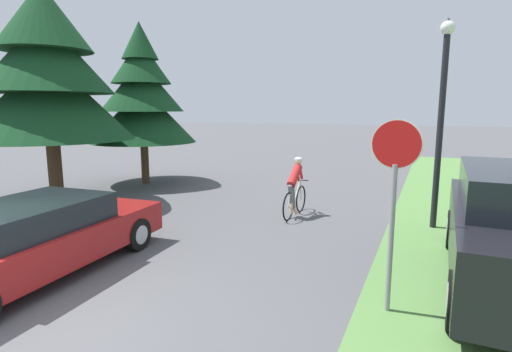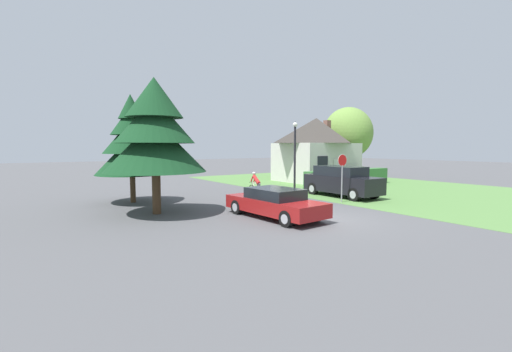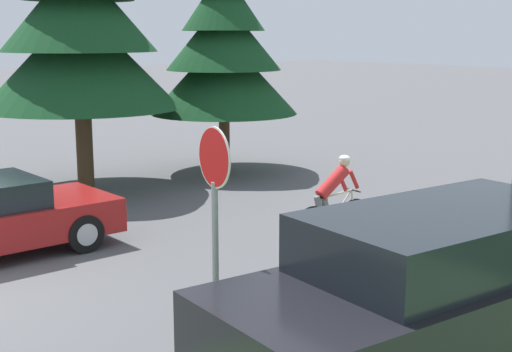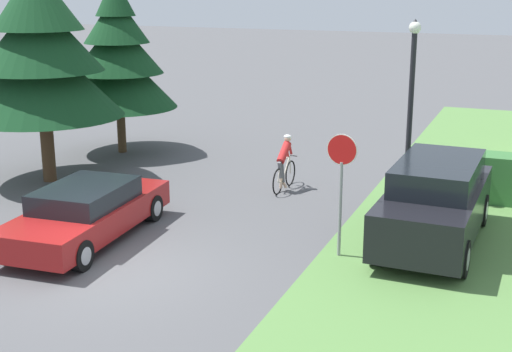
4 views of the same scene
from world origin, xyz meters
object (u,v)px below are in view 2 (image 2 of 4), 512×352
cottage_house (316,148)px  cyclist (256,185)px  stop_sign (342,169)px  street_lamp (295,150)px  conifer_tall_near (155,132)px  parked_suv_right (342,181)px  conifer_tall_far (132,144)px  sedan_left_lane (275,203)px  deciduous_tree_right (348,133)px

cottage_house → cyclist: (-10.15, -5.33, -2.16)m
cottage_house → stop_sign: cottage_house is taller
street_lamp → conifer_tall_near: (-9.85, -1.97, 0.84)m
parked_suv_right → conifer_tall_far: conifer_tall_far is taller
cottage_house → street_lamp: bearing=-143.1°
sedan_left_lane → deciduous_tree_right: size_ratio=0.70×
cyclist → cottage_house: bearing=-60.8°
parked_suv_right → deciduous_tree_right: bearing=-49.4°
cyclist → stop_sign: stop_sign is taller
deciduous_tree_right → street_lamp: bearing=-154.1°
sedan_left_lane → stop_sign: size_ratio=1.86×
cottage_house → conifer_tall_near: (-16.71, -7.00, 0.77)m
cottage_house → deciduous_tree_right: (5.09, 0.77, 1.50)m
deciduous_tree_right → sedan_left_lane: bearing=-147.5°
cyclist → parked_suv_right: size_ratio=0.34×
cottage_house → street_lamp: size_ratio=1.45×
cottage_house → deciduous_tree_right: 5.36m
sedan_left_lane → deciduous_tree_right: (17.96, 11.43, 3.76)m
sedan_left_lane → parked_suv_right: parked_suv_right is taller
cottage_house → conifer_tall_far: size_ratio=1.17×
stop_sign → conifer_tall_near: size_ratio=0.43×
conifer_tall_near → deciduous_tree_right: (21.80, 7.77, 0.73)m
cottage_house → conifer_tall_far: 17.01m
conifer_tall_far → conifer_tall_near: bearing=-89.9°
stop_sign → parked_suv_right: bearing=-134.4°
street_lamp → conifer_tall_near: size_ratio=0.77×
cyclist → conifer_tall_near: bearing=105.7°
parked_suv_right → street_lamp: 3.72m
stop_sign → deciduous_tree_right: bearing=-136.4°
cottage_house → conifer_tall_far: (-16.72, -3.13, 0.28)m
cyclist → sedan_left_lane: bearing=154.3°
cyclist → conifer_tall_near: size_ratio=0.28×
stop_sign → conifer_tall_near: conifer_tall_near is taller
street_lamp → sedan_left_lane: bearing=-136.9°
cottage_house → conifer_tall_far: bearing=-168.7°
stop_sign → conifer_tall_far: conifer_tall_far is taller
sedan_left_lane → conifer_tall_near: conifer_tall_near is taller
parked_suv_right → stop_sign: (-1.71, -1.51, 0.88)m
conifer_tall_far → deciduous_tree_right: bearing=10.1°
sedan_left_lane → conifer_tall_far: bearing=23.3°
cottage_house → conifer_tall_near: size_ratio=1.12×
cyclist → conifer_tall_far: 7.35m
deciduous_tree_right → stop_sign: bearing=-140.5°
cottage_house → conifer_tall_near: bearing=-156.6°
sedan_left_lane → conifer_tall_far: size_ratio=0.84×
sedan_left_lane → conifer_tall_far: conifer_tall_far is taller
stop_sign → conifer_tall_near: bearing=-11.1°
cottage_house → parked_suv_right: 10.04m
sedan_left_lane → street_lamp: 8.53m
cyclist → deciduous_tree_right: size_ratio=0.24×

